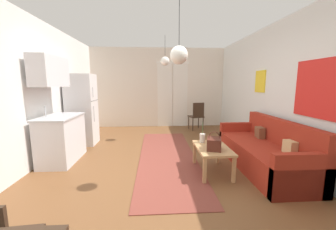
{
  "coord_description": "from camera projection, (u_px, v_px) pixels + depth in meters",
  "views": [
    {
      "loc": [
        -0.12,
        -3.36,
        1.5
      ],
      "look_at": [
        0.16,
        0.88,
        0.84
      ],
      "focal_mm": 21.75,
      "sensor_mm": 36.0,
      "label": 1
    }
  ],
  "objects": [
    {
      "name": "wall_back",
      "position": [
        159.0,
        88.0,
        7.07
      ],
      "size": [
        4.73,
        0.13,
        2.7
      ],
      "color": "silver",
      "rests_on": "ground_plane"
    },
    {
      "name": "area_rug",
      "position": [
        167.0,
        156.0,
        4.22
      ],
      "size": [
        1.13,
        3.78,
        0.01
      ],
      "primitive_type": "cube",
      "color": "brown",
      "rests_on": "ground_plane"
    },
    {
      "name": "kitchen_counter",
      "position": [
        59.0,
        123.0,
        3.87
      ],
      "size": [
        0.58,
        1.05,
        1.99
      ],
      "color": "silver",
      "rests_on": "ground_plane"
    },
    {
      "name": "wall_right",
      "position": [
        297.0,
        92.0,
        3.49
      ],
      "size": [
        0.12,
        7.65,
        2.7
      ],
      "color": "silver",
      "rests_on": "ground_plane"
    },
    {
      "name": "ground_plane",
      "position": [
        162.0,
        173.0,
        3.56
      ],
      "size": [
        5.13,
        8.05,
        0.1
      ],
      "primitive_type": "cube",
      "color": "brown"
    },
    {
      "name": "bamboo_vase",
      "position": [
        202.0,
        138.0,
        3.67
      ],
      "size": [
        0.1,
        0.1,
        0.38
      ],
      "color": "beige",
      "rests_on": "coffee_table"
    },
    {
      "name": "accent_chair",
      "position": [
        197.0,
        115.0,
        6.57
      ],
      "size": [
        0.5,
        0.49,
        0.9
      ],
      "rotation": [
        0.0,
        0.0,
        3.38
      ],
      "color": "#382619",
      "rests_on": "ground_plane"
    },
    {
      "name": "handbag",
      "position": [
        214.0,
        144.0,
        3.28
      ],
      "size": [
        0.29,
        0.33,
        0.3
      ],
      "color": "#512319",
      "rests_on": "coffee_table"
    },
    {
      "name": "wall_left",
      "position": [
        15.0,
        93.0,
        3.2
      ],
      "size": [
        0.12,
        7.65,
        2.7
      ],
      "color": "white",
      "rests_on": "ground_plane"
    },
    {
      "name": "couch",
      "position": [
        266.0,
        153.0,
        3.62
      ],
      "size": [
        0.83,
        2.13,
        0.87
      ],
      "color": "maroon",
      "rests_on": "ground_plane"
    },
    {
      "name": "pendant_lamp_far",
      "position": [
        165.0,
        61.0,
        5.19
      ],
      "size": [
        0.23,
        0.23,
        0.75
      ],
      "color": "black"
    },
    {
      "name": "coffee_table",
      "position": [
        212.0,
        151.0,
        3.43
      ],
      "size": [
        0.53,
        0.86,
        0.44
      ],
      "color": "tan",
      "rests_on": "ground_plane"
    },
    {
      "name": "pendant_lamp_near",
      "position": [
        179.0,
        55.0,
        2.75
      ],
      "size": [
        0.24,
        0.24,
        0.94
      ],
      "color": "black"
    },
    {
      "name": "refrigerator",
      "position": [
        82.0,
        110.0,
        4.99
      ],
      "size": [
        0.65,
        0.59,
        1.72
      ],
      "color": "white",
      "rests_on": "ground_plane"
    }
  ]
}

